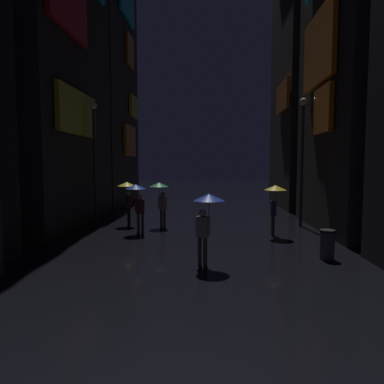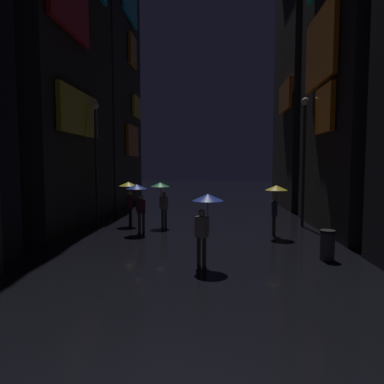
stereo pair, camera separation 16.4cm
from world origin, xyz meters
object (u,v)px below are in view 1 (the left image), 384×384
(pedestrian_foreground_left_green, at_px, (160,192))
(trash_bin, at_px, (327,244))
(pedestrian_midstreet_centre_blue, at_px, (207,209))
(pedestrian_near_crossing_yellow, at_px, (127,191))
(pedestrian_midstreet_left_yellow, at_px, (275,196))
(streetlamp_right_far, at_px, (302,148))
(streetlamp_left_far, at_px, (94,149))
(pedestrian_far_right_blue, at_px, (137,195))

(pedestrian_foreground_left_green, bearing_deg, trash_bin, -41.24)
(pedestrian_midstreet_centre_blue, height_order, trash_bin, pedestrian_midstreet_centre_blue)
(pedestrian_near_crossing_yellow, xyz_separation_m, trash_bin, (7.68, -5.63, -1.20))
(pedestrian_midstreet_left_yellow, distance_m, streetlamp_right_far, 3.63)
(pedestrian_near_crossing_yellow, distance_m, pedestrian_midstreet_left_yellow, 7.02)
(streetlamp_left_far, bearing_deg, pedestrian_midstreet_centre_blue, -50.11)
(pedestrian_midstreet_left_yellow, height_order, streetlamp_right_far, streetlamp_right_far)
(streetlamp_left_far, relative_size, trash_bin, 6.43)
(pedestrian_midstreet_centre_blue, distance_m, trash_bin, 4.05)
(pedestrian_far_right_blue, bearing_deg, pedestrian_midstreet_centre_blue, -57.02)
(trash_bin, bearing_deg, pedestrian_midstreet_left_yellow, 106.33)
(pedestrian_midstreet_centre_blue, bearing_deg, streetlamp_left_far, 129.89)
(streetlamp_left_far, height_order, trash_bin, streetlamp_left_far)
(pedestrian_foreground_left_green, relative_size, trash_bin, 2.28)
(trash_bin, bearing_deg, pedestrian_midstreet_centre_blue, -166.20)
(pedestrian_near_crossing_yellow, xyz_separation_m, pedestrian_midstreet_left_yellow, (6.67, -2.19, 0.00))
(streetlamp_left_far, bearing_deg, pedestrian_near_crossing_yellow, -2.91)
(pedestrian_far_right_blue, bearing_deg, pedestrian_foreground_left_green, 62.97)
(streetlamp_right_far, xyz_separation_m, trash_bin, (-0.70, -5.87, -3.29))
(pedestrian_far_right_blue, bearing_deg, pedestrian_midstreet_left_yellow, -3.23)
(pedestrian_far_right_blue, relative_size, pedestrian_foreground_left_green, 1.00)
(pedestrian_foreground_left_green, height_order, streetlamp_right_far, streetlamp_right_far)
(pedestrian_midstreet_centre_blue, relative_size, streetlamp_left_far, 0.35)
(pedestrian_foreground_left_green, xyz_separation_m, trash_bin, (6.03, -5.28, -1.20))
(pedestrian_midstreet_left_yellow, bearing_deg, pedestrian_midstreet_centre_blue, -122.19)
(pedestrian_near_crossing_yellow, bearing_deg, pedestrian_midstreet_centre_blue, -59.07)
(pedestrian_midstreet_centre_blue, bearing_deg, pedestrian_far_right_blue, 122.98)
(pedestrian_far_right_blue, height_order, pedestrian_midstreet_centre_blue, same)
(pedestrian_foreground_left_green, bearing_deg, pedestrian_near_crossing_yellow, 168.23)
(pedestrian_foreground_left_green, relative_size, streetlamp_left_far, 0.35)
(pedestrian_midstreet_centre_blue, bearing_deg, streetlamp_right_far, 56.72)
(pedestrian_foreground_left_green, distance_m, trash_bin, 8.10)
(pedestrian_near_crossing_yellow, height_order, streetlamp_left_far, streetlamp_left_far)
(pedestrian_midstreet_centre_blue, relative_size, trash_bin, 2.28)
(pedestrian_midstreet_left_yellow, relative_size, streetlamp_left_far, 0.35)
(pedestrian_near_crossing_yellow, relative_size, pedestrian_midstreet_left_yellow, 1.00)
(streetlamp_left_far, bearing_deg, pedestrian_far_right_blue, -37.82)
(pedestrian_midstreet_centre_blue, relative_size, pedestrian_near_crossing_yellow, 1.00)
(pedestrian_midstreet_centre_blue, height_order, streetlamp_right_far, streetlamp_right_far)
(pedestrian_foreground_left_green, distance_m, pedestrian_midstreet_left_yellow, 5.35)
(trash_bin, bearing_deg, streetlamp_right_far, 83.19)
(pedestrian_foreground_left_green, xyz_separation_m, pedestrian_midstreet_left_yellow, (5.02, -1.84, 0.00))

